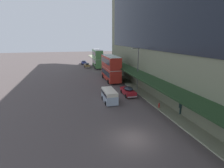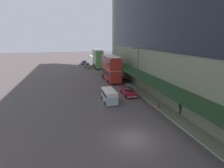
% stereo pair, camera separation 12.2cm
% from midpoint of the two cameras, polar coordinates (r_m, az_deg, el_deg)
% --- Properties ---
extents(ground, '(240.00, 240.00, 0.00)m').
position_cam_midpoint_polar(ground, '(18.42, 6.87, -17.33)').
color(ground, '#4F4544').
extents(sidewalk_kerb, '(10.00, 180.00, 0.15)m').
position_cam_midpoint_polar(sidewalk_kerb, '(24.22, 32.54, -11.28)').
color(sidewalk_kerb, gray).
rests_on(sidewalk_kerb, ground).
extents(transit_bus_kerbside_front, '(2.88, 9.66, 6.04)m').
position_cam_midpoint_polar(transit_bus_kerbside_front, '(60.22, -4.64, 8.50)').
color(transit_bus_kerbside_front, '#55944E').
rests_on(transit_bus_kerbside_front, ground).
extents(transit_bus_kerbside_rear, '(2.88, 9.19, 5.85)m').
position_cam_midpoint_polar(transit_bus_kerbside_rear, '(40.94, -0.26, 5.48)').
color(transit_bus_kerbside_rear, '#AF281D').
rests_on(transit_bus_kerbside_rear, ground).
extents(sedan_lead_mid, '(1.86, 4.53, 1.52)m').
position_cam_midpoint_polar(sedan_lead_mid, '(30.81, 5.39, -2.30)').
color(sedan_lead_mid, '#A71922').
rests_on(sedan_lead_mid, ground).
extents(sedan_second_mid, '(1.95, 4.73, 1.49)m').
position_cam_midpoint_polar(sedan_second_mid, '(68.75, -8.99, 7.03)').
color(sedan_second_mid, navy).
rests_on(sedan_second_mid, ground).
extents(sedan_oncoming_rear, '(1.84, 4.29, 1.62)m').
position_cam_midpoint_polar(sedan_oncoming_rear, '(60.90, -8.00, 6.13)').
color(sedan_oncoming_rear, olive).
rests_on(sedan_oncoming_rear, ground).
extents(vw_van, '(1.92, 4.56, 1.96)m').
position_cam_midpoint_polar(vw_van, '(27.50, -0.85, -3.60)').
color(vw_van, '#ABBDD0').
rests_on(vw_van, ground).
extents(pedestrian_at_kerb, '(0.62, 0.33, 1.86)m').
position_cam_midpoint_polar(pedestrian_at_kerb, '(24.37, 21.68, -6.95)').
color(pedestrian_at_kerb, '#1F3737').
rests_on(pedestrian_at_kerb, sidewalk_kerb).
extents(street_lamp, '(1.50, 0.28, 7.92)m').
position_cam_midpoint_polar(street_lamp, '(33.35, 8.32, 5.86)').
color(street_lamp, '#4C4C51').
rests_on(street_lamp, sidewalk_kerb).
extents(fire_hydrant, '(0.20, 0.40, 0.70)m').
position_cam_midpoint_polar(fire_hydrant, '(25.90, 15.17, -6.74)').
color(fire_hydrant, '#B52621').
rests_on(fire_hydrant, sidewalk_kerb).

